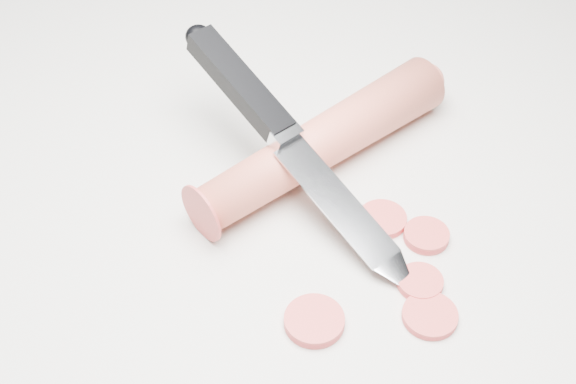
# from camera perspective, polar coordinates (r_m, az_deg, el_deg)

# --- Properties ---
(ground) EXTENTS (2.40, 2.40, 0.00)m
(ground) POSITION_cam_1_polar(r_m,az_deg,el_deg) (0.59, 4.53, -0.48)
(ground) COLOR beige
(ground) RESTS_ON ground
(carrot) EXTENTS (0.18, 0.19, 0.04)m
(carrot) POSITION_cam_1_polar(r_m,az_deg,el_deg) (0.60, 2.44, 3.54)
(carrot) COLOR #D45641
(carrot) RESTS_ON ground
(carrot_slice_0) EXTENTS (0.03, 0.03, 0.01)m
(carrot_slice_0) POSITION_cam_1_polar(r_m,az_deg,el_deg) (0.56, 9.81, -3.07)
(carrot_slice_0) COLOR red
(carrot_slice_0) RESTS_ON ground
(carrot_slice_1) EXTENTS (0.04, 0.04, 0.01)m
(carrot_slice_1) POSITION_cam_1_polar(r_m,az_deg,el_deg) (0.52, 10.06, -8.65)
(carrot_slice_1) COLOR red
(carrot_slice_1) RESTS_ON ground
(carrot_slice_2) EXTENTS (0.03, 0.03, 0.01)m
(carrot_slice_2) POSITION_cam_1_polar(r_m,az_deg,el_deg) (0.54, 9.38, -6.35)
(carrot_slice_2) COLOR red
(carrot_slice_2) RESTS_ON ground
(carrot_slice_3) EXTENTS (0.03, 0.03, 0.01)m
(carrot_slice_3) POSITION_cam_1_polar(r_m,az_deg,el_deg) (0.57, 6.72, -1.94)
(carrot_slice_3) COLOR red
(carrot_slice_3) RESTS_ON ground
(carrot_slice_4) EXTENTS (0.04, 0.04, 0.01)m
(carrot_slice_4) POSITION_cam_1_polar(r_m,az_deg,el_deg) (0.51, 1.88, -9.15)
(carrot_slice_4) COLOR red
(carrot_slice_4) RESTS_ON ground
(kitchen_knife) EXTENTS (0.20, 0.19, 0.09)m
(kitchen_knife) POSITION_cam_1_polar(r_m,az_deg,el_deg) (0.56, 0.76, 3.11)
(kitchen_knife) COLOR #BABCC1
(kitchen_knife) RESTS_ON ground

